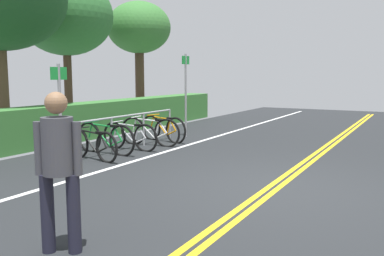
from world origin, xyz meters
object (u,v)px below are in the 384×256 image
bicycle_1 (105,138)px  tree_extra (139,29)px  bicycle_0 (92,145)px  sign_post_far (186,88)px  bicycle_3 (150,132)px  bike_rack (128,125)px  bicycle_4 (163,129)px  bicycle_2 (130,136)px  sign_post_near (60,106)px  pedestrian (59,162)px  tree_far_right (66,16)px

bicycle_1 → tree_extra: bearing=29.6°
bicycle_0 → sign_post_far: size_ratio=0.67×
bicycle_3 → tree_extra: size_ratio=0.38×
bicycle_3 → sign_post_far: (1.80, -0.05, 1.10)m
bike_rack → bicycle_4: bike_rack is taller
bike_rack → bicycle_2: bearing=-116.9°
bike_rack → sign_post_near: bearing=-173.8°
pedestrian → bicycle_3: bearing=26.9°
bicycle_2 → bicycle_4: bicycle_4 is taller
bike_rack → tree_extra: tree_extra is taller
pedestrian → sign_post_near: size_ratio=0.82×
bicycle_1 → pedestrian: size_ratio=1.06×
bike_rack → bicycle_1: bearing=170.2°
bike_rack → bicycle_3: bearing=-10.0°
bike_rack → tree_extra: (5.46, 3.64, 3.01)m
bicycle_3 → pedestrian: bearing=-153.1°
pedestrian → bicycle_4: bearing=24.7°
bike_rack → bicycle_4: (1.46, -0.07, -0.27)m
tree_far_right → bicycle_2: bearing=-117.0°
bicycle_4 → tree_far_right: size_ratio=0.33×
bicycle_1 → pedestrian: 5.52m
bicycle_0 → bicycle_1: bicycle_1 is taller
bicycle_3 → tree_extra: bearing=38.5°
bicycle_1 → bicycle_3: size_ratio=1.01×
bicycle_1 → sign_post_far: bearing=-5.3°
bicycle_0 → bicycle_1: 0.70m
bicycle_4 → tree_far_right: 5.49m
bicycle_0 → pedestrian: bearing=-141.1°
bike_rack → sign_post_near: (-2.44, -0.27, 0.62)m
bike_rack → tree_far_right: tree_far_right is taller
bicycle_3 → tree_far_right: (1.40, 4.31, 3.40)m
bicycle_2 → pedestrian: pedestrian is taller
bicycle_0 → pedestrian: 4.87m
pedestrian → sign_post_far: (7.68, 2.93, 0.50)m
bicycle_3 → sign_post_far: size_ratio=0.72×
bicycle_4 → pedestrian: bearing=-155.3°
sign_post_near → tree_far_right: (4.57, 4.44, 2.52)m
bike_rack → bicycle_3: (0.73, -0.13, -0.26)m
tree_extra → bicycle_4: bearing=-137.2°
sign_post_near → bicycle_0: bearing=9.9°
bicycle_0 → bicycle_2: (1.36, 0.03, 0.00)m
bicycle_3 → tree_far_right: 5.66m
bicycle_1 → bicycle_3: (1.45, -0.25, 0.00)m
bicycle_2 → bicycle_3: size_ratio=0.93×
bicycle_2 → bicycle_4: size_ratio=0.99×
sign_post_far → tree_far_right: (-0.40, 4.36, 2.30)m
bicycle_2 → sign_post_far: 2.80m
bike_rack → sign_post_near: 2.53m
bicycle_3 → tree_extra: 6.87m
bicycle_1 → sign_post_near: bearing=-167.1°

